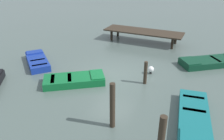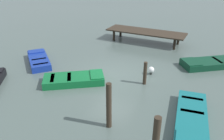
{
  "view_description": "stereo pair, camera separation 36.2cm",
  "coord_description": "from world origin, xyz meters",
  "px_view_note": "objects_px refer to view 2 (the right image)",
  "views": [
    {
      "loc": [
        4.64,
        -11.11,
        6.05
      ],
      "look_at": [
        0.0,
        0.0,
        0.35
      ],
      "focal_mm": 36.55,
      "sensor_mm": 36.0,
      "label": 1
    },
    {
      "loc": [
        4.97,
        -10.97,
        6.05
      ],
      "look_at": [
        0.0,
        0.0,
        0.35
      ],
      "focal_mm": 36.55,
      "sensor_mm": 36.0,
      "label": 2
    }
  ],
  "objects_px": {
    "rowboat_green": "(74,79)",
    "mooring_piling_far_left": "(109,106)",
    "rowboat_teal": "(191,120)",
    "rowboat_blue": "(39,60)",
    "marker_buoy": "(151,70)",
    "mooring_piling_far_right": "(156,138)",
    "mooring_piling_mid_left": "(145,73)",
    "dock_segment": "(146,32)",
    "rowboat_dark_green": "(212,63)"
  },
  "relations": [
    {
      "from": "rowboat_green",
      "to": "mooring_piling_far_right",
      "type": "bearing_deg",
      "value": -65.59
    },
    {
      "from": "dock_segment",
      "to": "mooring_piling_mid_left",
      "type": "distance_m",
      "value": 7.28
    },
    {
      "from": "mooring_piling_far_right",
      "to": "mooring_piling_mid_left",
      "type": "bearing_deg",
      "value": 110.66
    },
    {
      "from": "dock_segment",
      "to": "mooring_piling_far_right",
      "type": "distance_m",
      "value": 12.52
    },
    {
      "from": "rowboat_green",
      "to": "mooring_piling_far_left",
      "type": "distance_m",
      "value": 4.27
    },
    {
      "from": "rowboat_teal",
      "to": "rowboat_dark_green",
      "type": "relative_size",
      "value": 1.01
    },
    {
      "from": "rowboat_green",
      "to": "mooring_piling_far_right",
      "type": "xyz_separation_m",
      "value": [
        5.42,
        -3.43,
        0.63
      ]
    },
    {
      "from": "rowboat_green",
      "to": "rowboat_blue",
      "type": "relative_size",
      "value": 1.13
    },
    {
      "from": "rowboat_green",
      "to": "marker_buoy",
      "type": "xyz_separation_m",
      "value": [
        3.57,
        2.78,
        0.07
      ]
    },
    {
      "from": "mooring_piling_far_left",
      "to": "mooring_piling_far_right",
      "type": "distance_m",
      "value": 2.27
    },
    {
      "from": "dock_segment",
      "to": "marker_buoy",
      "type": "relative_size",
      "value": 13.49
    },
    {
      "from": "rowboat_green",
      "to": "mooring_piling_far_left",
      "type": "relative_size",
      "value": 1.74
    },
    {
      "from": "mooring_piling_far_left",
      "to": "mooring_piling_far_right",
      "type": "xyz_separation_m",
      "value": [
        2.1,
        -0.85,
        -0.15
      ]
    },
    {
      "from": "marker_buoy",
      "to": "mooring_piling_far_right",
      "type": "bearing_deg",
      "value": -73.45
    },
    {
      "from": "rowboat_dark_green",
      "to": "mooring_piling_far_right",
      "type": "height_order",
      "value": "mooring_piling_far_right"
    },
    {
      "from": "dock_segment",
      "to": "mooring_piling_far_left",
      "type": "bearing_deg",
      "value": -78.43
    },
    {
      "from": "dock_segment",
      "to": "rowboat_green",
      "type": "xyz_separation_m",
      "value": [
        -1.48,
        -8.45,
        -0.64
      ]
    },
    {
      "from": "rowboat_teal",
      "to": "mooring_piling_mid_left",
      "type": "distance_m",
      "value": 3.77
    },
    {
      "from": "mooring_piling_mid_left",
      "to": "mooring_piling_far_left",
      "type": "xyz_separation_m",
      "value": [
        -0.25,
        -4.05,
        0.35
      ]
    },
    {
      "from": "rowboat_dark_green",
      "to": "mooring_piling_far_left",
      "type": "distance_m",
      "value": 8.9
    },
    {
      "from": "mooring_piling_mid_left",
      "to": "rowboat_teal",
      "type": "bearing_deg",
      "value": -42.33
    },
    {
      "from": "dock_segment",
      "to": "rowboat_blue",
      "type": "xyz_separation_m",
      "value": [
        -5.13,
        -7.11,
        -0.64
      ]
    },
    {
      "from": "rowboat_teal",
      "to": "mooring_piling_mid_left",
      "type": "xyz_separation_m",
      "value": [
        -2.77,
        2.52,
        0.43
      ]
    },
    {
      "from": "mooring_piling_far_left",
      "to": "rowboat_teal",
      "type": "bearing_deg",
      "value": 26.93
    },
    {
      "from": "rowboat_teal",
      "to": "rowboat_blue",
      "type": "xyz_separation_m",
      "value": [
        -9.98,
        2.39,
        0.0
      ]
    },
    {
      "from": "rowboat_blue",
      "to": "mooring_piling_far_left",
      "type": "distance_m",
      "value": 8.03
    },
    {
      "from": "rowboat_teal",
      "to": "mooring_piling_mid_left",
      "type": "height_order",
      "value": "mooring_piling_mid_left"
    },
    {
      "from": "mooring_piling_mid_left",
      "to": "marker_buoy",
      "type": "height_order",
      "value": "mooring_piling_mid_left"
    },
    {
      "from": "mooring_piling_far_right",
      "to": "marker_buoy",
      "type": "relative_size",
      "value": 3.51
    },
    {
      "from": "rowboat_green",
      "to": "mooring_piling_mid_left",
      "type": "xyz_separation_m",
      "value": [
        3.57,
        1.47,
        0.43
      ]
    },
    {
      "from": "rowboat_dark_green",
      "to": "mooring_piling_mid_left",
      "type": "distance_m",
      "value": 5.24
    },
    {
      "from": "rowboat_dark_green",
      "to": "rowboat_blue",
      "type": "distance_m",
      "value": 11.28
    },
    {
      "from": "mooring_piling_far_right",
      "to": "rowboat_blue",
      "type": "bearing_deg",
      "value": 152.2
    },
    {
      "from": "dock_segment",
      "to": "mooring_piling_far_right",
      "type": "bearing_deg",
      "value": -69.55
    },
    {
      "from": "rowboat_teal",
      "to": "mooring_piling_far_right",
      "type": "bearing_deg",
      "value": -27.3
    },
    {
      "from": "rowboat_dark_green",
      "to": "mooring_piling_far_left",
      "type": "height_order",
      "value": "mooring_piling_far_left"
    },
    {
      "from": "mooring_piling_far_right",
      "to": "rowboat_dark_green",
      "type": "bearing_deg",
      "value": 81.15
    },
    {
      "from": "rowboat_dark_green",
      "to": "mooring_piling_mid_left",
      "type": "bearing_deg",
      "value": 16.27
    },
    {
      "from": "mooring_piling_far_right",
      "to": "marker_buoy",
      "type": "xyz_separation_m",
      "value": [
        -1.85,
        6.21,
        -0.56
      ]
    },
    {
      "from": "rowboat_green",
      "to": "rowboat_blue",
      "type": "bearing_deg",
      "value": 126.52
    },
    {
      "from": "rowboat_blue",
      "to": "mooring_piling_far_right",
      "type": "bearing_deg",
      "value": -165.32
    },
    {
      "from": "rowboat_blue",
      "to": "marker_buoy",
      "type": "xyz_separation_m",
      "value": [
        7.21,
        1.44,
        0.07
      ]
    },
    {
      "from": "dock_segment",
      "to": "rowboat_green",
      "type": "bearing_deg",
      "value": -97.82
    },
    {
      "from": "rowboat_teal",
      "to": "marker_buoy",
      "type": "xyz_separation_m",
      "value": [
        -2.76,
        3.83,
        0.07
      ]
    },
    {
      "from": "rowboat_blue",
      "to": "rowboat_green",
      "type": "bearing_deg",
      "value": -157.78
    },
    {
      "from": "rowboat_green",
      "to": "rowboat_dark_green",
      "type": "relative_size",
      "value": 0.86
    },
    {
      "from": "mooring_piling_far_left",
      "to": "marker_buoy",
      "type": "height_order",
      "value": "mooring_piling_far_left"
    },
    {
      "from": "dock_segment",
      "to": "marker_buoy",
      "type": "distance_m",
      "value": 6.07
    },
    {
      "from": "dock_segment",
      "to": "marker_buoy",
      "type": "xyz_separation_m",
      "value": [
        2.09,
        -5.67,
        -0.57
      ]
    },
    {
      "from": "rowboat_teal",
      "to": "mooring_piling_far_left",
      "type": "bearing_deg",
      "value": -69.32
    }
  ]
}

